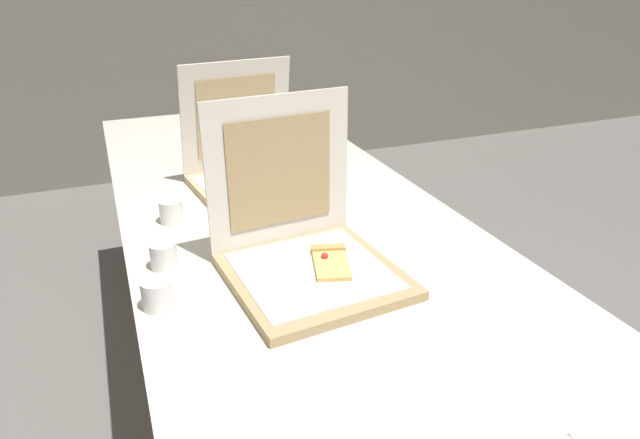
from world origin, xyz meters
TOP-DOWN VIEW (x-y plane):
  - table at (0.00, 0.68)m, footprint 0.88×2.47m
  - pizza_box_front at (-0.06, 0.36)m, footprint 0.38×0.39m
  - pizza_box_middle at (-0.03, 0.91)m, footprint 0.39×0.39m
  - cup_white_near_left at (-0.39, 0.34)m, footprint 0.06×0.06m
  - cup_white_mid at (-0.31, 0.74)m, footprint 0.06×0.06m
  - cup_white_near_center at (-0.36, 0.50)m, footprint 0.06×0.06m

SIDE VIEW (x-z plane):
  - table at x=0.00m, z-range 0.32..1.06m
  - cup_white_near_left at x=-0.39m, z-range 0.74..0.80m
  - cup_white_mid at x=-0.31m, z-range 0.74..0.80m
  - cup_white_near_center at x=-0.36m, z-range 0.74..0.80m
  - pizza_box_middle at x=-0.03m, z-range 0.60..0.97m
  - pizza_box_front at x=-0.06m, z-range 0.60..0.98m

